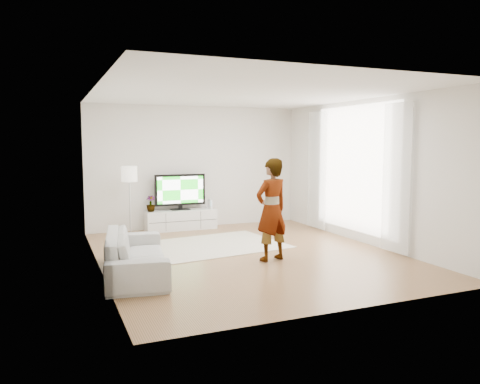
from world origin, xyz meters
name	(u,v)px	position (x,y,z in m)	size (l,w,h in m)	color
floor	(247,254)	(0.00, 0.00, 0.00)	(6.00, 6.00, 0.00)	#A36F49
ceiling	(247,93)	(0.00, 0.00, 2.80)	(6.00, 6.00, 0.00)	white
wall_left	(97,180)	(-2.50, 0.00, 1.40)	(0.02, 6.00, 2.80)	silver
wall_right	(365,172)	(2.50, 0.00, 1.40)	(0.02, 6.00, 2.80)	silver
wall_back	(196,167)	(0.00, 3.00, 1.40)	(5.00, 0.02, 2.80)	silver
wall_front	(351,192)	(0.00, -3.00, 1.40)	(5.00, 0.02, 2.80)	silver
window	(355,169)	(2.48, 0.30, 1.45)	(0.01, 2.60, 2.50)	white
curtain_near	(397,178)	(2.40, -1.00, 1.35)	(0.04, 0.70, 2.60)	white
curtain_far	(317,170)	(2.40, 1.60, 1.35)	(0.04, 0.70, 2.60)	white
media_console	(181,220)	(-0.44, 2.76, 0.22)	(1.60, 0.45, 0.45)	white
television	(180,191)	(-0.44, 2.79, 0.89)	(1.16, 0.23, 0.81)	black
game_console	(210,204)	(0.26, 2.76, 0.56)	(0.08, 0.16, 0.21)	white
potted_plant	(151,204)	(-1.12, 2.77, 0.63)	(0.20, 0.20, 0.35)	#3F7238
rug	(211,245)	(-0.36, 0.90, 0.01)	(2.65, 1.91, 0.01)	beige
player	(272,210)	(0.19, -0.57, 0.86)	(0.62, 0.41, 1.70)	#334772
sofa	(136,254)	(-2.03, -0.53, 0.32)	(2.16, 0.85, 0.63)	beige
floor_lamp	(129,177)	(-1.63, 2.44, 1.25)	(0.33, 0.33, 1.48)	silver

